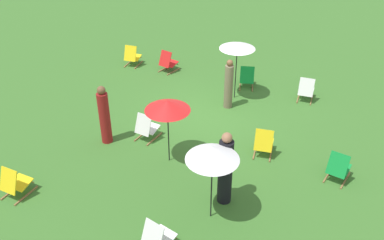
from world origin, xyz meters
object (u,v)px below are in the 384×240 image
Objects in this scene: deckchair_8 at (264,143)px; umbrella_0 at (237,46)px; deckchair_7 at (247,78)px; person_1 at (229,85)px; deckchair_0 at (338,168)px; deckchair_9 at (132,56)px; umbrella_1 at (213,153)px; umbrella_2 at (167,106)px; deckchair_5 at (157,238)px; deckchair_4 at (168,62)px; deckchair_6 at (306,90)px; deckchair_10 at (147,128)px; person_0 at (104,116)px; person_2 at (225,170)px; deckchair_2 at (15,183)px.

umbrella_0 reaches higher than deckchair_8.
deckchair_7 is 0.52× the size of person_1.
deckchair_7 is at bearing -37.19° from deckchair_0.
deckchair_7 is at bearing 174.51° from deckchair_9.
umbrella_1 reaches higher than umbrella_2.
deckchair_5 is 6.30m from person_1.
deckchair_4 is 1.51m from deckchair_9.
deckchair_9 is at bearing -51.55° from umbrella_2.
deckchair_6 is 2.80m from umbrella_0.
deckchair_6 is (1.49, -3.87, 0.00)m from deckchair_0.
umbrella_0 is (-1.57, -3.35, 1.50)m from deckchair_10.
deckchair_4 is 4.96m from person_0.
deckchair_8 is 1.00× the size of deckchair_10.
deckchair_7 and deckchair_8 have the same top height.
person_2 is at bearing 48.72° from deckchair_0.
deckchair_4 is at bearing -57.23° from umbrella_1.
deckchair_10 is at bearing 119.68° from deckchair_9.
person_2 reaches higher than deckchair_10.
deckchair_4 is 7.94m from umbrella_1.
deckchair_4 is (-0.33, -7.74, 0.00)m from deckchair_2.
deckchair_8 is 0.45× the size of umbrella_2.
deckchair_10 is (-1.41, 4.35, 0.00)m from deckchair_4.
umbrella_2 is (4.26, 0.94, 1.34)m from deckchair_0.
deckchair_7 is at bearing -72.27° from deckchair_5.
person_1 reaches higher than deckchair_9.
deckchair_6 is 5.81m from person_2.
umbrella_0 is 1.12× the size of person_0.
deckchair_2 is at bearing 30.00° from deckchair_8.
deckchair_2 is at bearing 11.39° from deckchair_5.
deckchair_10 is 1.83m from umbrella_2.
deckchair_6 and deckchair_10 have the same top height.
person_1 is (-2.55, -3.23, -0.05)m from person_0.
deckchair_0 and deckchair_2 have the same top height.
person_1 is (-4.48, 1.64, 0.42)m from deckchair_9.
person_1 is (3.74, -2.42, 0.42)m from deckchair_0.
deckchair_4 is 3.45m from person_1.
person_0 is 4.05m from person_2.
person_2 is at bearing 16.39° from person_0.
deckchair_10 is 3.38m from person_2.
deckchair_0 is 0.44× the size of person_2.
deckchair_10 is at bearing 13.46° from deckchair_0.
person_0 is 4.12m from person_1.
deckchair_0 is at bearing -167.60° from umbrella_2.
deckchair_4 is 1.00× the size of deckchair_5.
deckchair_9 is at bearing 46.61° from person_2.
deckchair_4 is 7.39m from person_2.
deckchair_4 is 6.05m from deckchair_8.
person_2 is at bearing 85.55° from deckchair_7.
deckchair_5 and deckchair_6 have the same top height.
deckchair_2 is 5.03m from person_2.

